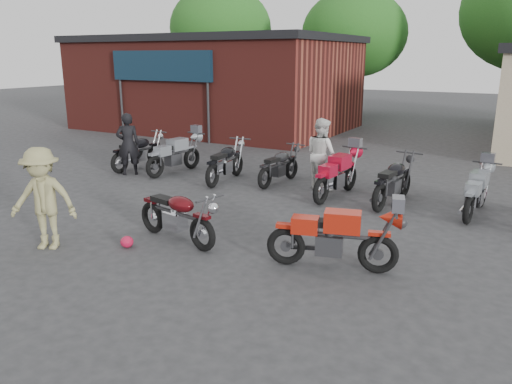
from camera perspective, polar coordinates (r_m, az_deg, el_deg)
The scene contains 17 objects.
ground at distance 8.64m, azimuth -6.12°, elevation -7.96°, with size 90.00×90.00×0.00m, color #2E2E31.
brick_building at distance 24.62m, azimuth -4.46°, elevation 12.03°, with size 12.00×8.00×4.00m, color maroon.
tree_0 at distance 34.01m, azimuth -4.04°, elevation 16.48°, with size 6.56×6.56×8.20m, color #195416, non-canonical shape.
tree_1 at distance 30.02m, azimuth 11.05°, elevation 15.64°, with size 5.92×5.92×7.40m, color #195416, non-canonical shape.
vintage_motorcycle at distance 9.40m, azimuth -9.01°, elevation -2.34°, with size 2.00×0.66×1.16m, color #4C090E, non-canonical shape.
sportbike at distance 8.21m, azimuth 8.94°, elevation -4.84°, with size 2.07×0.68×1.20m, color red, non-canonical shape.
helmet at distance 9.48m, azimuth -14.54°, elevation -5.53°, with size 0.24×0.24×0.22m, color #B81336.
person_dark at distance 15.06m, azimuth -14.41°, elevation 5.32°, with size 0.66×0.43×1.82m, color black.
person_light at distance 13.11m, azimuth 7.49°, elevation 4.34°, with size 0.91×0.71×1.86m, color silver.
person_tan at distance 9.68m, azimuth -23.15°, elevation -0.72°, with size 1.20×0.69×1.86m, color #958F5C.
row_bike_0 at distance 15.87m, azimuth -13.29°, elevation 4.71°, with size 2.03×0.67×1.18m, color black, non-canonical shape.
row_bike_1 at distance 15.03m, azimuth -9.27°, elevation 4.44°, with size 2.12×0.70×1.23m, color gray, non-canonical shape.
row_bike_2 at distance 13.87m, azimuth -3.48°, elevation 3.65°, with size 2.08×0.68×1.20m, color black, non-canonical shape.
row_bike_3 at distance 13.63m, azimuth 2.70°, elevation 3.21°, with size 1.88×0.62×1.09m, color black, non-canonical shape.
row_bike_4 at distance 12.45m, azimuth 9.26°, elevation 2.23°, with size 2.15×0.71×1.25m, color red, non-canonical shape.
row_bike_5 at distance 12.13m, azimuth 15.47°, elevation 1.48°, with size 2.12×0.70×1.23m, color black, non-canonical shape.
row_bike_6 at distance 11.91m, azimuth 23.95°, elevation 0.25°, with size 1.98×0.65×1.15m, color gray, non-canonical shape.
Camera 1 is at (4.67, -6.42, 3.41)m, focal length 35.00 mm.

